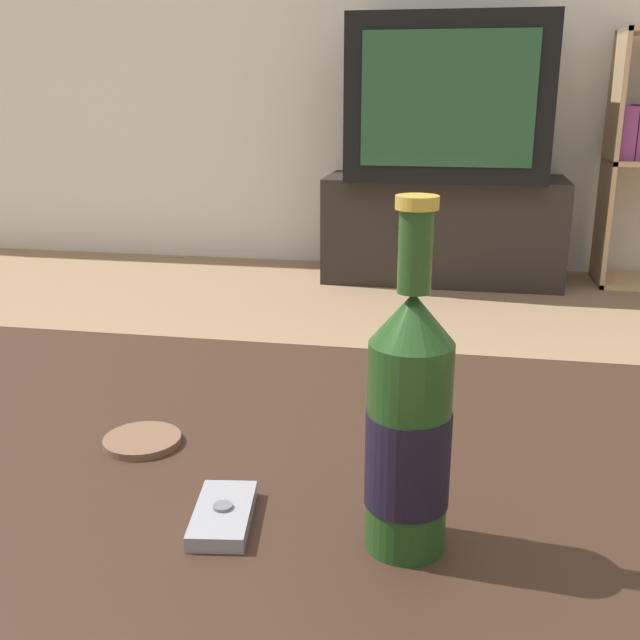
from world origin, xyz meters
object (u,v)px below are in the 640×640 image
(television, at_px, (449,99))
(tv_stand, at_px, (443,229))
(beer_bottle, at_px, (409,428))
(cell_phone, at_px, (223,515))

(television, bearing_deg, tv_stand, 90.00)
(beer_bottle, height_order, cell_phone, beer_bottle)
(television, bearing_deg, cell_phone, -92.51)
(tv_stand, relative_size, television, 1.27)
(tv_stand, xyz_separation_m, beer_bottle, (0.04, -2.82, 0.34))
(television, distance_m, beer_bottle, 2.83)
(beer_bottle, bearing_deg, tv_stand, 90.75)
(cell_phone, bearing_deg, beer_bottle, -10.10)
(beer_bottle, distance_m, cell_phone, 0.19)
(television, bearing_deg, beer_bottle, -89.25)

